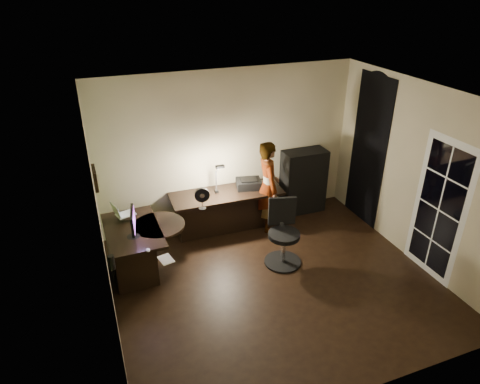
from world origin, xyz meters
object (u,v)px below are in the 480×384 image
object	(u,v)px
monitor	(132,228)
desk_right	(227,211)
desk_left	(135,250)
cabinet	(303,181)
person	(268,186)
office_chair	(284,235)

from	to	relation	value
monitor	desk_right	bearing A→B (deg)	34.86
desk_left	cabinet	distance (m)	3.31
desk_right	person	distance (m)	0.83
desk_right	office_chair	bearing A→B (deg)	-67.21
monitor	office_chair	size ratio (longest dim) A/B	0.45
desk_right	office_chair	xyz separation A→B (m)	(0.48, -1.24, 0.15)
desk_left	desk_right	world-z (taller)	desk_left
desk_left	monitor	distance (m)	0.53
cabinet	person	world-z (taller)	person
desk_left	office_chair	distance (m)	2.23
cabinet	monitor	world-z (taller)	cabinet
office_chair	desk_left	bearing A→B (deg)	178.84
cabinet	office_chair	bearing A→B (deg)	-127.09
desk_right	person	world-z (taller)	person
office_chair	monitor	bearing A→B (deg)	-176.14
desk_left	cabinet	bearing A→B (deg)	12.24
desk_right	monitor	size ratio (longest dim) A/B	4.14
desk_left	office_chair	xyz separation A→B (m)	(2.14, -0.63, 0.15)
desk_left	desk_right	bearing A→B (deg)	19.15
cabinet	office_chair	world-z (taller)	cabinet
desk_left	office_chair	size ratio (longest dim) A/B	1.22
desk_left	monitor	world-z (taller)	monitor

